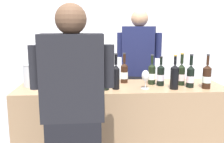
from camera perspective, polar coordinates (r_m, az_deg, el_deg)
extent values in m
cube|color=white|center=(5.05, -0.83, 9.16)|extent=(8.00, 0.10, 2.80)
cube|color=#9E7A56|center=(2.68, 2.09, -12.92)|extent=(2.09, 0.59, 0.92)
cylinder|color=black|center=(2.66, -9.13, -0.33)|extent=(0.07, 0.07, 0.22)
cone|color=black|center=(2.64, -9.21, 2.29)|extent=(0.07, 0.07, 0.03)
cylinder|color=black|center=(2.63, -9.25, 3.65)|extent=(0.03, 0.03, 0.10)
cylinder|color=#333338|center=(2.62, -9.28, 4.87)|extent=(0.03, 0.03, 0.01)
cylinder|color=silver|center=(2.66, -9.12, -0.56)|extent=(0.08, 0.08, 0.08)
cylinder|color=black|center=(2.65, -5.65, -0.68)|extent=(0.07, 0.07, 0.18)
cone|color=black|center=(2.64, -5.70, 1.57)|extent=(0.07, 0.07, 0.03)
cylinder|color=black|center=(2.63, -5.72, 2.69)|extent=(0.03, 0.03, 0.08)
cylinder|color=#333338|center=(2.62, -5.73, 3.63)|extent=(0.03, 0.03, 0.01)
cylinder|color=white|center=(2.66, -5.65, -0.87)|extent=(0.07, 0.07, 0.06)
cylinder|color=black|center=(2.64, 15.62, -1.05)|extent=(0.07, 0.07, 0.18)
cone|color=black|center=(2.63, 15.74, 1.32)|extent=(0.07, 0.07, 0.04)
cylinder|color=black|center=(2.62, 15.82, 2.79)|extent=(0.03, 0.03, 0.10)
cylinder|color=#B79333|center=(2.61, 15.88, 3.99)|extent=(0.04, 0.04, 0.01)
cylinder|color=silver|center=(2.65, 15.61, -1.25)|extent=(0.08, 0.08, 0.07)
cylinder|color=black|center=(2.62, 9.14, -0.90)|extent=(0.08, 0.08, 0.19)
cone|color=black|center=(2.60, 9.21, 1.47)|extent=(0.08, 0.08, 0.03)
cylinder|color=black|center=(2.59, 9.25, 2.74)|extent=(0.03, 0.03, 0.08)
cylinder|color=#333338|center=(2.58, 9.28, 3.78)|extent=(0.03, 0.03, 0.01)
cylinder|color=white|center=(2.62, 9.14, -1.09)|extent=(0.08, 0.08, 0.06)
cylinder|color=black|center=(2.57, 20.98, -1.48)|extent=(0.08, 0.08, 0.20)
cone|color=black|center=(2.55, 21.15, 1.08)|extent=(0.08, 0.08, 0.03)
cylinder|color=black|center=(2.55, 21.24, 2.46)|extent=(0.03, 0.03, 0.09)
cylinder|color=#333338|center=(2.54, 21.32, 3.62)|extent=(0.03, 0.03, 0.01)
cylinder|color=silver|center=(2.58, 20.96, -1.70)|extent=(0.08, 0.08, 0.06)
cylinder|color=black|center=(2.65, 2.83, -0.66)|extent=(0.08, 0.08, 0.18)
cone|color=black|center=(2.63, 2.85, 1.66)|extent=(0.08, 0.08, 0.04)
cylinder|color=black|center=(2.62, 2.86, 3.05)|extent=(0.03, 0.03, 0.09)
cylinder|color=#333338|center=(2.62, 2.87, 4.17)|extent=(0.03, 0.03, 0.01)
cylinder|color=white|center=(2.65, 2.82, -0.85)|extent=(0.08, 0.08, 0.07)
cylinder|color=black|center=(2.38, 0.91, -1.73)|extent=(0.07, 0.07, 0.20)
cone|color=black|center=(2.36, 0.92, 1.09)|extent=(0.07, 0.07, 0.04)
cylinder|color=black|center=(2.35, 0.92, 2.74)|extent=(0.03, 0.03, 0.10)
cylinder|color=#333338|center=(2.34, 0.92, 4.08)|extent=(0.03, 0.03, 0.01)
cylinder|color=black|center=(2.57, 17.60, -1.48)|extent=(0.07, 0.07, 0.18)
cone|color=black|center=(2.55, 17.74, 0.97)|extent=(0.07, 0.07, 0.04)
cylinder|color=black|center=(2.54, 17.82, 2.48)|extent=(0.03, 0.03, 0.10)
cylinder|color=#333338|center=(2.53, 17.89, 3.71)|extent=(0.04, 0.04, 0.01)
cylinder|color=white|center=(2.57, 17.59, -1.68)|extent=(0.07, 0.07, 0.07)
cylinder|color=black|center=(2.45, 14.19, -1.58)|extent=(0.08, 0.08, 0.21)
cone|color=black|center=(2.43, 14.32, 1.16)|extent=(0.08, 0.08, 0.03)
cylinder|color=black|center=(2.42, 14.38, 2.50)|extent=(0.03, 0.03, 0.08)
cylinder|color=#B79333|center=(2.42, 14.43, 3.61)|extent=(0.03, 0.03, 0.01)
cylinder|color=black|center=(2.35, -1.56, -1.75)|extent=(0.07, 0.07, 0.21)
cone|color=black|center=(2.33, -1.58, 1.21)|extent=(0.07, 0.07, 0.04)
cylinder|color=black|center=(2.32, -1.59, 2.60)|extent=(0.03, 0.03, 0.08)
cylinder|color=#B79333|center=(2.31, -1.59, 3.71)|extent=(0.03, 0.03, 0.01)
cylinder|color=white|center=(2.35, -1.56, -2.00)|extent=(0.08, 0.08, 0.08)
cylinder|color=black|center=(2.57, 11.14, -1.15)|extent=(0.07, 0.07, 0.19)
cone|color=black|center=(2.55, 11.23, 1.21)|extent=(0.07, 0.07, 0.03)
cylinder|color=black|center=(2.54, 11.27, 2.33)|extent=(0.03, 0.03, 0.07)
cylinder|color=black|center=(2.54, 11.30, 3.27)|extent=(0.03, 0.03, 0.01)
cylinder|color=silver|center=(2.57, 11.14, -1.36)|extent=(0.08, 0.08, 0.06)
cylinder|color=silver|center=(2.43, 7.65, -3.90)|extent=(0.08, 0.08, 0.00)
cylinder|color=silver|center=(2.43, 7.68, -2.98)|extent=(0.01, 0.01, 0.08)
ellipsoid|color=silver|center=(2.41, 7.73, -0.96)|extent=(0.07, 0.07, 0.11)
ellipsoid|color=maroon|center=(2.41, 7.72, -1.40)|extent=(0.06, 0.06, 0.04)
cylinder|color=silver|center=(2.64, -17.45, -0.80)|extent=(0.22, 0.22, 0.22)
torus|color=silver|center=(2.62, -17.59, 1.63)|extent=(0.23, 0.23, 0.01)
cube|color=black|center=(3.25, 5.95, -8.67)|extent=(0.40, 0.33, 0.91)
cube|color=#191E47|center=(3.09, 6.22, 4.73)|extent=(0.44, 0.34, 0.60)
sphere|color=tan|center=(3.07, 6.37, 12.08)|extent=(0.21, 0.21, 0.21)
cylinder|color=#191E47|center=(3.07, 10.66, 5.93)|extent=(0.08, 0.08, 0.30)
cylinder|color=#191E47|center=(3.11, 1.91, 6.18)|extent=(0.08, 0.08, 0.30)
cube|color=black|center=(1.80, -9.09, -1.23)|extent=(0.45, 0.25, 0.62)
sphere|color=brown|center=(1.76, -9.48, 11.83)|extent=(0.22, 0.22, 0.22)
cylinder|color=black|center=(1.82, -17.40, 0.93)|extent=(0.08, 0.08, 0.31)
cylinder|color=black|center=(1.79, -0.74, 1.23)|extent=(0.08, 0.08, 0.31)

